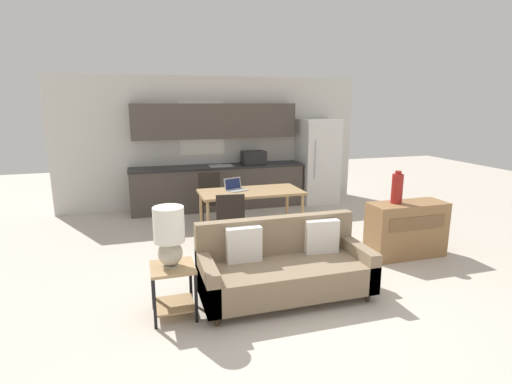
% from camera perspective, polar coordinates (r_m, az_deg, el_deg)
% --- Properties ---
extents(ground_plane, '(20.00, 20.00, 0.00)m').
position_cam_1_polar(ground_plane, '(4.60, 5.90, -15.69)').
color(ground_plane, beige).
extents(wall_back, '(6.40, 0.07, 2.70)m').
position_cam_1_polar(wall_back, '(8.53, -6.01, 7.12)').
color(wall_back, silver).
rests_on(wall_back, ground_plane).
extents(kitchen_counter, '(3.56, 0.65, 2.15)m').
position_cam_1_polar(kitchen_counter, '(8.31, -5.43, 3.43)').
color(kitchen_counter, '#4C443D').
rests_on(kitchen_counter, ground_plane).
extents(refrigerator, '(0.79, 0.75, 1.82)m').
position_cam_1_polar(refrigerator, '(8.90, 8.81, 4.39)').
color(refrigerator, white).
rests_on(refrigerator, ground_plane).
extents(dining_table, '(1.68, 0.81, 0.75)m').
position_cam_1_polar(dining_table, '(6.58, -0.75, -0.37)').
color(dining_table, tan).
rests_on(dining_table, ground_plane).
extents(couch, '(1.92, 0.80, 0.87)m').
position_cam_1_polar(couch, '(4.64, 3.94, -10.68)').
color(couch, '#3D2D1E').
rests_on(couch, ground_plane).
extents(side_table, '(0.44, 0.44, 0.55)m').
position_cam_1_polar(side_table, '(4.29, -11.74, -12.56)').
color(side_table, tan).
rests_on(side_table, ground_plane).
extents(table_lamp, '(0.31, 0.31, 0.63)m').
position_cam_1_polar(table_lamp, '(4.09, -12.29, -5.87)').
color(table_lamp, '#B2A893').
rests_on(table_lamp, side_table).
extents(credenza, '(1.12, 0.45, 0.79)m').
position_cam_1_polar(credenza, '(6.14, 20.67, -5.02)').
color(credenza, olive).
rests_on(credenza, ground_plane).
extents(vase, '(0.16, 0.16, 0.46)m').
position_cam_1_polar(vase, '(5.92, 19.52, 0.51)').
color(vase, maroon).
rests_on(vase, credenza).
extents(dining_chair_near_left, '(0.46, 0.46, 0.93)m').
position_cam_1_polar(dining_chair_near_left, '(5.75, -3.79, -4.22)').
color(dining_chair_near_left, black).
rests_on(dining_chair_near_left, ground_plane).
extents(dining_chair_far_left, '(0.44, 0.44, 0.93)m').
position_cam_1_polar(dining_chair_far_left, '(7.26, -6.54, -0.66)').
color(dining_chair_far_left, black).
rests_on(dining_chair_far_left, ground_plane).
extents(laptop, '(0.39, 0.35, 0.20)m').
position_cam_1_polar(laptop, '(6.61, -3.02, 0.66)').
color(laptop, '#B7BABC').
rests_on(laptop, dining_table).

